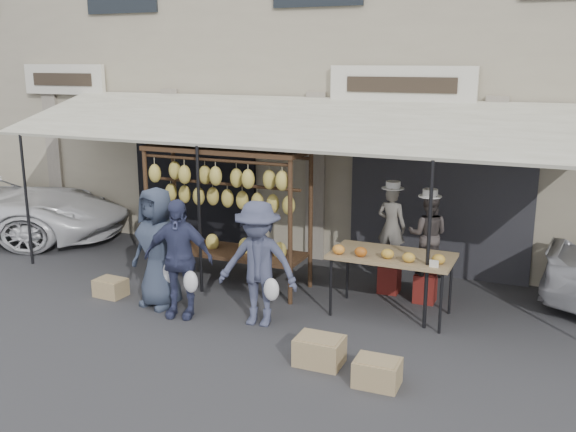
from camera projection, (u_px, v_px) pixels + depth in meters
name	position (u px, v px, depth m)	size (l,w,h in m)	color
ground_plane	(221.00, 329.00, 8.67)	(90.00, 90.00, 0.00)	#2D2D30
shophouse	(368.00, 54.00, 13.58)	(24.00, 6.15, 7.30)	tan
awning	(289.00, 123.00, 10.08)	(10.00, 2.35, 2.92)	silver
banana_rack	(226.00, 190.00, 9.99)	(2.60, 0.90, 2.24)	black
produce_table	(391.00, 257.00, 8.92)	(1.70, 0.90, 1.04)	#9F8A5D
vendor_left	(391.00, 226.00, 9.80)	(0.46, 0.30, 1.25)	slate
vendor_right	(428.00, 235.00, 9.41)	(0.59, 0.46, 1.22)	#413A38
customer_left	(158.00, 248.00, 9.30)	(0.87, 0.57, 1.78)	#333D50
customer_mid	(178.00, 258.00, 8.95)	(0.99, 0.41, 1.70)	#3A3F64
customer_right	(258.00, 264.00, 8.65)	(1.12, 0.64, 1.73)	#414660
stool_left	(389.00, 279.00, 10.00)	(0.31, 0.31, 0.44)	maroon
stool_right	(425.00, 288.00, 9.61)	(0.31, 0.31, 0.44)	maroon
crate_near_a	(319.00, 351.00, 7.65)	(0.56, 0.42, 0.33)	tan
crate_near_b	(377.00, 373.00, 7.15)	(0.50, 0.38, 0.30)	tan
crate_far	(111.00, 288.00, 9.85)	(0.45, 0.34, 0.27)	tan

